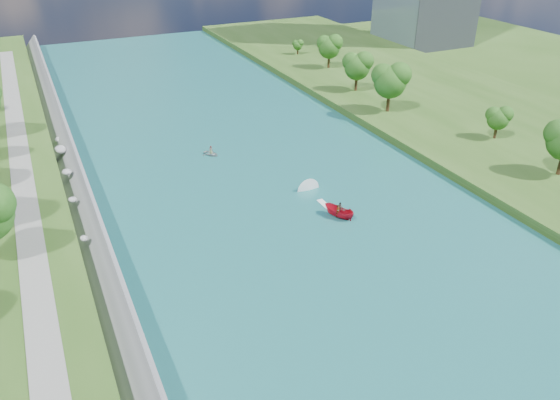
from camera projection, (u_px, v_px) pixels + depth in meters
ground at (360, 289)px, 61.24m from camera, size 260.00×260.00×0.00m
river_water at (283, 209)px, 77.06m from camera, size 55.00×240.00×0.10m
berm_east at (538, 145)px, 95.24m from camera, size 44.00×240.00×1.50m
riprap_bank at (93, 243)px, 66.03m from camera, size 4.40×236.00×4.05m
riverside_path at (31, 242)px, 63.22m from camera, size 3.00×200.00×0.10m
trees_east at (496, 120)px, 89.42m from camera, size 14.35×136.64×11.35m
motorboat at (334, 208)px, 75.54m from camera, size 3.64×19.17×2.18m
raft at (211, 153)px, 93.01m from camera, size 3.33×3.66×1.61m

